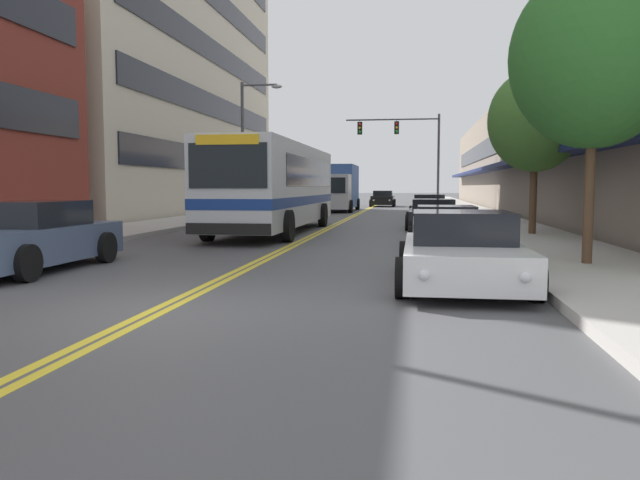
% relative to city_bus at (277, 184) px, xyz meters
% --- Properties ---
extents(ground_plane, '(240.00, 240.00, 0.00)m').
position_rel_city_bus_xyz_m(ground_plane, '(1.66, 21.94, -1.82)').
color(ground_plane, '#4C4C4F').
extents(sidewalk_left, '(3.26, 106.00, 0.16)m').
position_rel_city_bus_xyz_m(sidewalk_left, '(-5.47, 21.94, -1.74)').
color(sidewalk_left, '#B2ADA5').
rests_on(sidewalk_left, ground_plane).
extents(sidewalk_right, '(3.26, 106.00, 0.16)m').
position_rel_city_bus_xyz_m(sidewalk_right, '(8.79, 21.94, -1.74)').
color(sidewalk_right, '#B2ADA5').
rests_on(sidewalk_right, ground_plane).
extents(centre_line, '(0.34, 106.00, 0.01)m').
position_rel_city_bus_xyz_m(centre_line, '(1.66, 21.94, -1.82)').
color(centre_line, yellow).
rests_on(centre_line, ground_plane).
extents(office_tower_left, '(12.08, 29.14, 23.59)m').
position_rel_city_bus_xyz_m(office_tower_left, '(-13.34, 15.38, 9.97)').
color(office_tower_left, beige).
rests_on(office_tower_left, ground_plane).
extents(storefront_row_right, '(9.10, 68.00, 7.53)m').
position_rel_city_bus_xyz_m(storefront_row_right, '(14.65, 21.94, 1.94)').
color(storefront_row_right, gray).
rests_on(storefront_row_right, ground_plane).
extents(city_bus, '(2.88, 12.40, 3.22)m').
position_rel_city_bus_xyz_m(city_bus, '(0.00, 0.00, 0.00)').
color(city_bus, silver).
rests_on(city_bus, ground_plane).
extents(car_slate_blue_parked_left_near, '(2.04, 4.83, 1.42)m').
position_rel_city_bus_xyz_m(car_slate_blue_parked_left_near, '(-2.63, -11.48, -1.16)').
color(car_slate_blue_parked_left_near, '#475675').
rests_on(car_slate_blue_parked_left_near, ground_plane).
extents(car_white_parked_right_foreground, '(2.21, 4.66, 1.29)m').
position_rel_city_bus_xyz_m(car_white_parked_right_foreground, '(5.99, -12.13, -1.23)').
color(car_white_parked_right_foreground, white).
rests_on(car_white_parked_right_foreground, ground_plane).
extents(car_beige_parked_right_mid, '(2.09, 4.20, 1.30)m').
position_rel_city_bus_xyz_m(car_beige_parked_right_mid, '(5.95, 10.51, -1.22)').
color(car_beige_parked_right_mid, '#BCAD89').
rests_on(car_beige_parked_right_mid, ground_plane).
extents(car_charcoal_parked_right_far, '(2.21, 4.46, 1.21)m').
position_rel_city_bus_xyz_m(car_charcoal_parked_right_far, '(5.93, 2.66, -1.25)').
color(car_charcoal_parked_right_far, '#232328').
rests_on(car_charcoal_parked_right_far, ground_plane).
extents(car_silver_parked_right_end, '(2.18, 4.71, 1.16)m').
position_rel_city_bus_xyz_m(car_silver_parked_right_end, '(6.09, -4.70, -1.27)').
color(car_silver_parked_right_end, '#B7B7BC').
rests_on(car_silver_parked_right_end, ground_plane).
extents(car_black_moving_lead, '(2.13, 4.30, 1.36)m').
position_rel_city_bus_xyz_m(car_black_moving_lead, '(2.48, 30.92, -1.19)').
color(car_black_moving_lead, black).
rests_on(car_black_moving_lead, ground_plane).
extents(box_truck, '(2.67, 7.43, 3.23)m').
position_rel_city_bus_xyz_m(box_truck, '(-0.15, 20.13, -0.19)').
color(box_truck, '#B7B7BC').
rests_on(box_truck, ground_plane).
extents(traffic_signal_mast, '(6.84, 0.38, 6.95)m').
position_rel_city_bus_xyz_m(traffic_signal_mast, '(4.60, 23.19, 3.15)').
color(traffic_signal_mast, '#47474C').
rests_on(traffic_signal_mast, ground_plane).
extents(street_lamp_left_far, '(2.18, 0.28, 7.03)m').
position_rel_city_bus_xyz_m(street_lamp_left_far, '(-3.32, 8.31, 2.41)').
color(street_lamp_left_far, '#47474C').
rests_on(street_lamp_left_far, ground_plane).
extents(street_tree_right_near, '(3.29, 3.29, 5.94)m').
position_rel_city_bus_xyz_m(street_tree_right_near, '(8.65, -9.89, 2.46)').
color(street_tree_right_near, brown).
rests_on(street_tree_right_near, sidewalk_right).
extents(street_tree_right_mid, '(3.06, 3.06, 5.39)m').
position_rel_city_bus_xyz_m(street_tree_right_mid, '(9.05, -1.70, 2.04)').
color(street_tree_right_mid, brown).
rests_on(street_tree_right_mid, sidewalk_right).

